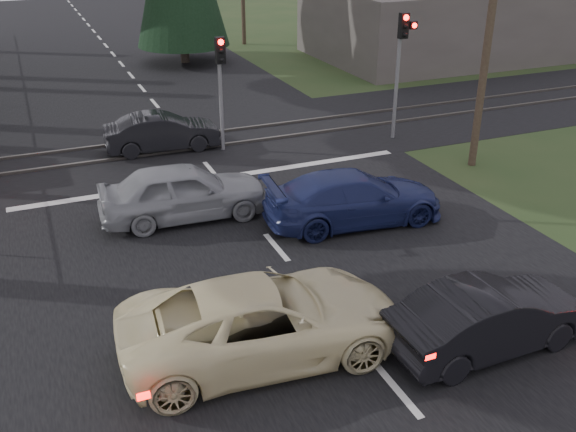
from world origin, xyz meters
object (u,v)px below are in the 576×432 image
utility_pole_near (490,24)px  blue_sedan (354,198)px  dark_car_far (163,132)px  dark_hatchback (489,318)px  cream_coupe (263,320)px  silver_car (183,192)px  traffic_signal_center (221,75)px  traffic_signal_right (402,52)px

utility_pole_near → blue_sedan: 7.54m
dark_car_far → dark_hatchback: bearing=-163.3°
cream_coupe → dark_hatchback: cream_coupe is taller
blue_sedan → dark_car_far: (-3.59, 8.02, -0.06)m
utility_pole_near → silver_car: size_ratio=1.91×
traffic_signal_center → blue_sedan: size_ratio=0.81×
traffic_signal_center → cream_coupe: bearing=-103.8°
blue_sedan → dark_car_far: size_ratio=1.23×
silver_car → dark_hatchback: bearing=-150.6°
dark_car_far → utility_pole_near: bearing=-117.1°
blue_sedan → dark_car_far: blue_sedan is taller
silver_car → dark_car_far: size_ratio=1.14×
traffic_signal_center → blue_sedan: traffic_signal_center is taller
traffic_signal_center → dark_hatchback: (1.32, -13.24, -2.10)m
traffic_signal_right → dark_car_far: 9.22m
traffic_signal_right → blue_sedan: size_ratio=0.93×
traffic_signal_center → dark_car_far: traffic_signal_center is taller
dark_hatchback → dark_car_far: dark_hatchback is taller
dark_hatchback → blue_sedan: (0.24, 6.16, 0.04)m
utility_pole_near → dark_car_far: bearing=149.5°
silver_car → traffic_signal_center: bearing=-25.7°
utility_pole_near → traffic_signal_center: bearing=148.0°
traffic_signal_center → dark_hatchback: size_ratio=0.96×
cream_coupe → silver_car: silver_car is taller
silver_car → blue_sedan: bearing=-112.8°
blue_sedan → traffic_signal_center: bearing=17.6°
utility_pole_near → traffic_signal_right: bearing=105.3°
traffic_signal_right → utility_pole_near: bearing=-74.7°
traffic_signal_center → silver_car: traffic_signal_center is taller
traffic_signal_right → cream_coupe: traffic_signal_right is taller
traffic_signal_right → dark_car_far: bearing=166.0°
dark_hatchback → cream_coupe: bearing=68.3°
utility_pole_near → blue_sedan: utility_pole_near is taller
traffic_signal_right → dark_hatchback: 13.38m
utility_pole_near → silver_car: 10.97m
traffic_signal_right → silver_car: traffic_signal_right is taller
traffic_signal_right → dark_hatchback: size_ratio=1.10×
dark_car_far → traffic_signal_right: bearing=-100.6°
silver_car → traffic_signal_right: bearing=-64.7°
traffic_signal_right → cream_coupe: bearing=-131.9°
traffic_signal_center → blue_sedan: 7.54m
traffic_signal_center → utility_pole_near: size_ratio=0.46×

